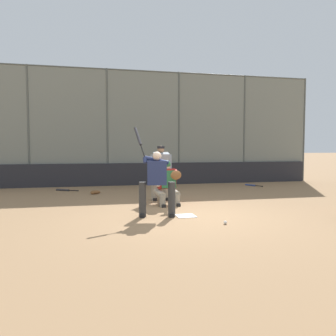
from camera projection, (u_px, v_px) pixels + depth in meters
ground_plane at (186, 216)px, 7.52m from camera, size 160.00×160.00×0.00m
home_plate_marker at (186, 216)px, 7.52m from camera, size 0.43×0.43×0.01m
backstop_fence at (144, 126)px, 13.80m from camera, size 15.32×0.08×4.80m
padding_wall at (145, 174)px, 13.83m from camera, size 14.94×0.18×0.92m
bleachers_beyond at (180, 171)px, 16.48m from camera, size 10.67×1.95×1.16m
batter_at_plate at (157, 181)px, 7.40m from camera, size 0.88×0.76×2.06m
catcher_behind_plate at (168, 182)px, 8.87m from camera, size 0.69×0.80×1.23m
umpire_home at (161, 171)px, 9.70m from camera, size 0.66×0.40×1.63m
spare_bat_near_backstop at (64, 190)px, 11.86m from camera, size 0.83×0.48×0.07m
spare_bat_by_padding at (252, 185)px, 13.41m from camera, size 0.44×0.73×0.07m
spare_bat_third_base_side at (166, 193)px, 11.09m from camera, size 0.20×0.87×0.07m
fielding_glove_on_dirt at (95, 192)px, 11.08m from camera, size 0.34×0.26×0.12m
baseball_loose at (225, 222)px, 6.71m from camera, size 0.07×0.07×0.07m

